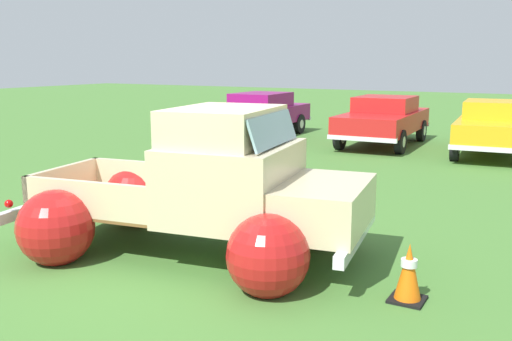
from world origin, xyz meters
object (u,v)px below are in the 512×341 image
show_car_1 (384,119)px  show_car_2 (496,126)px  lane_cone_0 (409,273)px  show_car_0 (259,113)px  vintage_pickup_truck (213,198)px

show_car_1 → show_car_2: same height
show_car_2 → lane_cone_0: size_ratio=6.83×
show_car_1 → show_car_0: bearing=-88.9°
show_car_1 → show_car_2: bearing=81.8°
show_car_0 → show_car_1: bearing=91.9°
vintage_pickup_truck → lane_cone_0: bearing=-13.2°
show_car_1 → show_car_2: (3.13, -0.34, -0.00)m
show_car_1 → lane_cone_0: size_ratio=6.99×
vintage_pickup_truck → show_car_0: (-5.09, 10.33, 0.03)m
show_car_0 → show_car_1: size_ratio=1.06×
show_car_1 → lane_cone_0: (3.58, -10.75, -0.47)m
show_car_0 → show_car_2: 7.22m
show_car_0 → show_car_2: (7.22, -0.11, -0.00)m
vintage_pickup_truck → show_car_1: vintage_pickup_truck is taller
vintage_pickup_truck → show_car_1: size_ratio=1.10×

